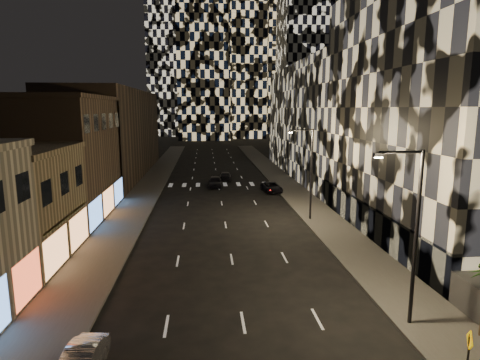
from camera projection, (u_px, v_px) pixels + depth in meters
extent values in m
cube|color=#47443F|center=(150.00, 185.00, 58.49)|extent=(4.00, 120.00, 0.15)
cube|color=#47443F|center=(285.00, 183.00, 60.20)|extent=(4.00, 120.00, 0.15)
cube|color=#4C4C47|center=(164.00, 185.00, 58.67)|extent=(0.20, 120.00, 0.15)
cube|color=#4C4C47|center=(271.00, 183.00, 60.02)|extent=(0.20, 120.00, 0.15)
cube|color=brown|center=(56.00, 159.00, 40.67)|extent=(10.00, 15.00, 12.00)
cube|color=brown|center=(114.00, 133.00, 66.48)|extent=(10.00, 40.00, 14.00)
cube|color=#232326|center=(462.00, 110.00, 34.12)|extent=(16.00, 25.00, 22.00)
cube|color=#383838|center=(368.00, 220.00, 35.14)|extent=(0.60, 25.00, 3.00)
cube|color=#232326|center=(337.00, 121.00, 66.34)|extent=(16.00, 40.00, 18.00)
cube|color=black|center=(203.00, 2.00, 139.06)|extent=(18.00, 18.00, 95.00)
cylinder|color=black|center=(416.00, 239.00, 20.05)|extent=(0.20, 0.20, 9.00)
cylinder|color=black|center=(401.00, 152.00, 19.18)|extent=(2.20, 0.14, 0.14)
cube|color=black|center=(379.00, 155.00, 19.10)|extent=(0.50, 0.25, 0.18)
cube|color=#FFEAB2|center=(379.00, 157.00, 19.12)|extent=(0.35, 0.18, 0.06)
cylinder|color=black|center=(311.00, 175.00, 39.66)|extent=(0.20, 0.20, 9.00)
cylinder|color=black|center=(302.00, 130.00, 38.79)|extent=(2.20, 0.14, 0.14)
cube|color=black|center=(291.00, 131.00, 38.72)|extent=(0.50, 0.25, 0.18)
cube|color=#FFEAB2|center=(290.00, 133.00, 38.74)|extent=(0.35, 0.18, 0.06)
imported|color=black|center=(215.00, 182.00, 57.22)|extent=(2.02, 4.68, 1.58)
imported|color=black|center=(225.00, 176.00, 62.64)|extent=(2.23, 4.74, 1.34)
imported|color=black|center=(272.00, 187.00, 53.97)|extent=(2.64, 4.89, 1.31)
cube|color=#FCAB00|center=(470.00, 340.00, 15.58)|extent=(0.36, 0.78, 0.83)
cube|color=black|center=(469.00, 340.00, 15.57)|extent=(0.10, 0.20, 0.38)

